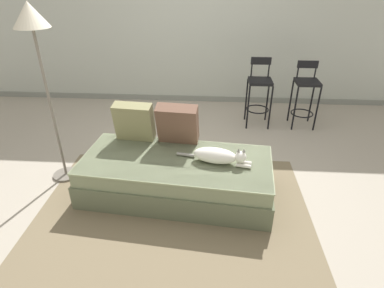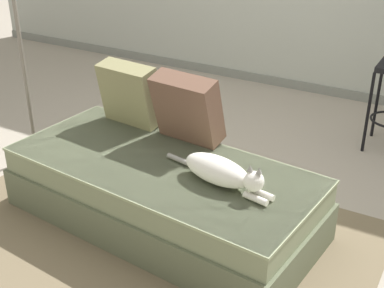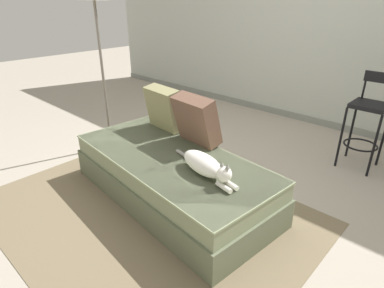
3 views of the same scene
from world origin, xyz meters
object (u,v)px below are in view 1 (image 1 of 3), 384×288
(cat, at_px, (218,156))
(bar_stool_by_doorway, at_px, (305,91))
(bar_stool_near_window, at_px, (259,89))
(floor_lamp, at_px, (34,34))
(throw_pillow_corner, at_px, (134,122))
(throw_pillow_middle, at_px, (178,124))
(couch, at_px, (177,176))

(cat, distance_m, bar_stool_by_doorway, 2.16)
(cat, bearing_deg, bar_stool_near_window, 71.60)
(bar_stool_by_doorway, height_order, floor_lamp, floor_lamp)
(throw_pillow_corner, relative_size, throw_pillow_middle, 0.95)
(cat, bearing_deg, throw_pillow_corner, 155.15)
(bar_stool_near_window, bearing_deg, cat, -108.40)
(cat, xyz_separation_m, bar_stool_by_doorway, (1.23, 1.77, 0.04))
(cat, relative_size, bar_stool_by_doorway, 0.79)
(throw_pillow_middle, bearing_deg, throw_pillow_corner, 174.33)
(bar_stool_near_window, height_order, bar_stool_by_doorway, bar_stool_near_window)
(throw_pillow_corner, xyz_separation_m, cat, (0.89, -0.41, -0.14))
(bar_stool_near_window, bearing_deg, floor_lamp, -146.47)
(bar_stool_by_doorway, bearing_deg, floor_lamp, -152.70)
(couch, bearing_deg, floor_lamp, 169.91)
(bar_stool_by_doorway, bearing_deg, bar_stool_near_window, 179.98)
(throw_pillow_middle, bearing_deg, cat, -40.87)
(cat, distance_m, floor_lamp, 2.00)
(throw_pillow_corner, distance_m, bar_stool_near_window, 2.01)
(throw_pillow_middle, relative_size, bar_stool_near_window, 0.47)
(couch, xyz_separation_m, throw_pillow_corner, (-0.48, 0.38, 0.41))
(couch, distance_m, bar_stool_near_window, 2.03)
(throw_pillow_corner, height_order, floor_lamp, floor_lamp)
(cat, height_order, floor_lamp, floor_lamp)
(throw_pillow_corner, height_order, throw_pillow_middle, throw_pillow_middle)
(couch, height_order, bar_stool_near_window, bar_stool_near_window)
(throw_pillow_middle, height_order, bar_stool_by_doorway, bar_stool_by_doorway)
(throw_pillow_middle, relative_size, floor_lamp, 0.25)
(throw_pillow_corner, height_order, bar_stool_near_window, bar_stool_near_window)
(throw_pillow_middle, bearing_deg, bar_stool_by_doorway, 40.22)
(floor_lamp, bearing_deg, throw_pillow_corner, 10.82)
(couch, bearing_deg, cat, -4.87)
(couch, relative_size, bar_stool_by_doorway, 2.13)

